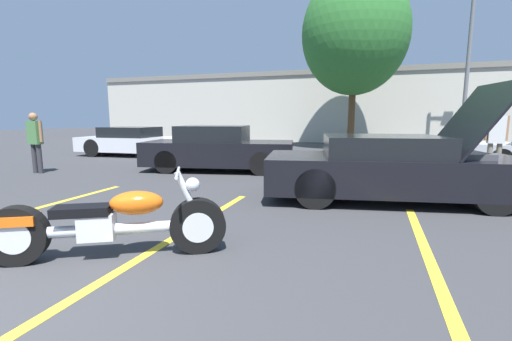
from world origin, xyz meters
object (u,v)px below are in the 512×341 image
(light_pole, at_px, (470,66))
(show_car_hood_open, at_px, (392,168))
(tree_background, at_px, (355,34))
(parked_car_left_row, at_px, (134,142))
(spectator_near_motorcycle, at_px, (496,135))
(spectator_by_show_car, at_px, (35,138))
(motorcycle, at_px, (111,224))
(parked_car_mid_row, at_px, (218,149))

(light_pole, xyz_separation_m, show_car_hood_open, (-3.77, -12.04, -3.31))
(tree_background, bearing_deg, parked_car_left_row, -144.22)
(light_pole, distance_m, tree_background, 5.54)
(light_pole, xyz_separation_m, tree_background, (-5.14, -1.45, 1.47))
(spectator_near_motorcycle, bearing_deg, spectator_by_show_car, -164.43)
(light_pole, distance_m, motorcycle, 17.62)
(light_pole, xyz_separation_m, motorcycle, (-6.78, -15.88, -3.53))
(light_pole, bearing_deg, spectator_by_show_car, -137.42)
(show_car_hood_open, bearing_deg, motorcycle, -138.67)
(motorcycle, distance_m, parked_car_left_row, 10.76)
(tree_background, bearing_deg, parked_car_mid_row, -111.29)
(tree_background, distance_m, spectator_near_motorcycle, 9.22)
(motorcycle, height_order, parked_car_left_row, parked_car_left_row)
(parked_car_mid_row, bearing_deg, motorcycle, -87.06)
(show_car_hood_open, xyz_separation_m, spectator_by_show_car, (-9.11, 0.21, 0.38))
(light_pole, relative_size, tree_background, 0.86)
(light_pole, relative_size, show_car_hood_open, 1.48)
(motorcycle, relative_size, show_car_hood_open, 0.47)
(parked_car_mid_row, xyz_separation_m, spectator_near_motorcycle, (7.20, 1.15, 0.47))
(show_car_hood_open, bearing_deg, light_pole, 62.01)
(tree_background, bearing_deg, motorcycle, -96.45)
(motorcycle, bearing_deg, show_car_hood_open, 22.84)
(light_pole, height_order, spectator_near_motorcycle, light_pole)
(motorcycle, height_order, parked_car_mid_row, parked_car_mid_row)
(spectator_by_show_car, bearing_deg, spectator_near_motorcycle, 15.57)
(light_pole, height_order, tree_background, tree_background)
(light_pole, height_order, parked_car_mid_row, light_pole)
(motorcycle, xyz_separation_m, parked_car_left_row, (-6.45, 8.60, 0.18))
(motorcycle, xyz_separation_m, spectator_by_show_car, (-6.10, 4.05, 0.60))
(motorcycle, relative_size, spectator_by_show_car, 1.36)
(tree_background, bearing_deg, light_pole, 15.75)
(light_pole, bearing_deg, spectator_near_motorcycle, -97.77)
(show_car_hood_open, relative_size, spectator_by_show_car, 2.89)
(parked_car_mid_row, relative_size, spectator_by_show_car, 2.71)
(motorcycle, bearing_deg, parked_car_mid_row, 75.35)
(spectator_near_motorcycle, height_order, spectator_by_show_car, spectator_near_motorcycle)
(tree_background, bearing_deg, spectator_by_show_car, -126.68)
(tree_background, height_order, parked_car_left_row, tree_background)
(parked_car_mid_row, bearing_deg, light_pole, 37.76)
(motorcycle, relative_size, parked_car_mid_row, 0.50)
(parked_car_mid_row, distance_m, spectator_by_show_car, 4.99)
(motorcycle, bearing_deg, parked_car_left_row, 97.77)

